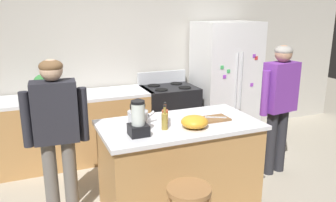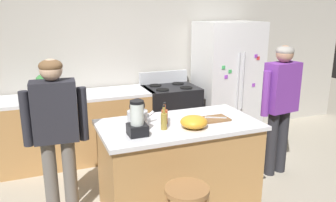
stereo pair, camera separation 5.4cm
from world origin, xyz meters
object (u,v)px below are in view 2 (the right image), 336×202
(bottle_vinegar, at_px, (164,121))
(chef_knife, at_px, (216,117))
(refrigerator, at_px, (227,83))
(potted_plant, at_px, (44,84))
(person_by_island_left, at_px, (56,126))
(person_by_sink_right, at_px, (281,99))
(kitchen_island, at_px, (179,165))
(bottle_cooking_sauce, at_px, (165,116))
(stove_range, at_px, (170,116))
(mixing_bowl, at_px, (194,122))
(tea_kettle, at_px, (138,117))
(cutting_board, at_px, (214,119))
(blender_appliance, at_px, (137,121))

(bottle_vinegar, xyz_separation_m, chef_knife, (0.59, 0.07, -0.06))
(refrigerator, distance_m, potted_plant, 2.65)
(person_by_island_left, height_order, potted_plant, person_by_island_left)
(person_by_island_left, height_order, person_by_sink_right, person_by_sink_right)
(kitchen_island, bearing_deg, bottle_cooking_sauce, 165.40)
(person_by_sink_right, height_order, potted_plant, person_by_sink_right)
(bottle_vinegar, bearing_deg, refrigerator, 44.37)
(stove_range, bearing_deg, kitchen_island, -108.83)
(person_by_island_left, distance_m, potted_plant, 1.33)
(mixing_bowl, bearing_deg, person_by_sink_right, 17.38)
(stove_range, bearing_deg, person_by_sink_right, -54.39)
(tea_kettle, distance_m, cutting_board, 0.78)
(stove_range, height_order, potted_plant, potted_plant)
(kitchen_island, bearing_deg, person_by_island_left, 168.72)
(kitchen_island, height_order, mixing_bowl, mixing_bowl)
(stove_range, xyz_separation_m, cutting_board, (-0.15, -1.56, 0.46))
(stove_range, distance_m, potted_plant, 1.82)
(person_by_island_left, relative_size, blender_appliance, 4.98)
(person_by_sink_right, distance_m, potted_plant, 2.94)
(cutting_board, bearing_deg, mixing_bowl, -154.39)
(refrigerator, distance_m, person_by_island_left, 2.89)
(bottle_cooking_sauce, xyz_separation_m, chef_knife, (0.53, -0.08, -0.06))
(kitchen_island, xyz_separation_m, refrigerator, (1.44, 1.50, 0.45))
(person_by_island_left, relative_size, mixing_bowl, 6.10)
(mixing_bowl, bearing_deg, blender_appliance, 178.78)
(person_by_sink_right, height_order, blender_appliance, person_by_sink_right)
(kitchen_island, xyz_separation_m, blender_appliance, (-0.48, -0.17, 0.59))
(mixing_bowl, bearing_deg, kitchen_island, 112.78)
(person_by_sink_right, distance_m, mixing_bowl, 1.43)
(mixing_bowl, bearing_deg, potted_plant, 126.29)
(kitchen_island, bearing_deg, blender_appliance, -160.65)
(person_by_sink_right, distance_m, bottle_cooking_sauce, 1.59)
(stove_range, xyz_separation_m, chef_knife, (-0.13, -1.56, 0.47))
(potted_plant, relative_size, blender_appliance, 0.94)
(stove_range, height_order, bottle_cooking_sauce, bottle_cooking_sauce)
(blender_appliance, distance_m, cutting_board, 0.86)
(refrigerator, bearing_deg, stove_range, 178.47)
(mixing_bowl, relative_size, chef_knife, 1.19)
(person_by_sink_right, bearing_deg, blender_appliance, -167.80)
(stove_range, relative_size, cutting_board, 3.67)
(stove_range, height_order, chef_knife, stove_range)
(potted_plant, xyz_separation_m, tea_kettle, (0.80, -1.45, -0.09))
(stove_range, xyz_separation_m, bottle_vinegar, (-0.72, -1.64, 0.54))
(person_by_sink_right, bearing_deg, kitchen_island, -170.29)
(person_by_island_left, xyz_separation_m, potted_plant, (-0.05, 1.32, 0.13))
(blender_appliance, height_order, mixing_bowl, blender_appliance)
(chef_knife, bearing_deg, refrigerator, 82.04)
(bottle_vinegar, height_order, chef_knife, bottle_vinegar)
(tea_kettle, bearing_deg, kitchen_island, -14.41)
(bottle_vinegar, bearing_deg, bottle_cooking_sauce, 66.92)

